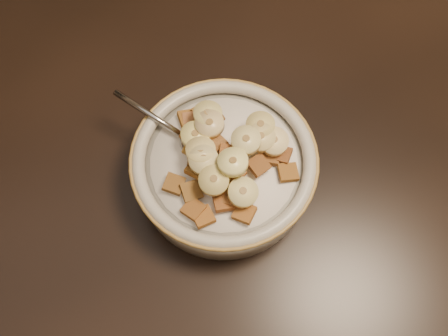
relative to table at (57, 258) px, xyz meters
name	(u,v)px	position (x,y,z in m)	size (l,w,h in m)	color
floor	(150,333)	(0.00, 0.00, -0.78)	(4.00, 4.50, 0.10)	#422816
table	(57,258)	(0.00, 0.00, 0.00)	(1.40, 0.90, 0.04)	black
cereal_bowl	(224,171)	(0.21, -0.01, 0.04)	(0.19, 0.19, 0.05)	#B3B0A7
milk	(224,162)	(0.21, -0.01, 0.07)	(0.16, 0.16, 0.00)	white
spoon	(200,147)	(0.19, 0.02, 0.07)	(0.03, 0.05, 0.01)	gray
cereal_square_0	(188,118)	(0.20, 0.06, 0.07)	(0.02, 0.02, 0.01)	brown
cereal_square_1	(192,121)	(0.20, 0.05, 0.08)	(0.02, 0.02, 0.01)	brown
cereal_square_2	(174,184)	(0.15, -0.01, 0.08)	(0.02, 0.02, 0.01)	brown
cereal_square_3	(269,156)	(0.25, -0.02, 0.07)	(0.02, 0.02, 0.01)	brown
cereal_square_4	(233,198)	(0.20, -0.05, 0.08)	(0.02, 0.02, 0.01)	brown
cereal_square_5	(192,137)	(0.19, 0.03, 0.08)	(0.02, 0.02, 0.01)	brown
cereal_square_6	(227,171)	(0.20, -0.02, 0.09)	(0.02, 0.02, 0.01)	brown
cereal_square_7	(194,148)	(0.18, 0.02, 0.08)	(0.02, 0.02, 0.01)	#945B1B
cereal_square_8	(198,159)	(0.18, 0.00, 0.08)	(0.02, 0.02, 0.01)	brown
cereal_square_9	(213,116)	(0.22, 0.04, 0.08)	(0.02, 0.02, 0.01)	brown
cereal_square_10	(216,143)	(0.21, 0.01, 0.09)	(0.02, 0.02, 0.01)	brown
cereal_square_11	(229,154)	(0.21, -0.01, 0.09)	(0.02, 0.02, 0.01)	brown
cereal_square_12	(203,216)	(0.16, -0.05, 0.07)	(0.02, 0.02, 0.01)	brown
cereal_square_13	(288,172)	(0.26, -0.05, 0.07)	(0.02, 0.02, 0.01)	brown
cereal_square_14	(203,112)	(0.21, 0.05, 0.08)	(0.02, 0.02, 0.01)	brown
cereal_square_15	(210,165)	(0.19, -0.01, 0.09)	(0.02, 0.02, 0.01)	olive
cereal_square_16	(276,140)	(0.27, -0.01, 0.07)	(0.02, 0.02, 0.01)	olive
cereal_square_17	(258,165)	(0.24, -0.03, 0.08)	(0.02, 0.02, 0.01)	brown
cereal_square_18	(191,191)	(0.16, -0.02, 0.08)	(0.02, 0.02, 0.01)	brown
cereal_square_19	(212,123)	(0.21, 0.04, 0.08)	(0.02, 0.02, 0.01)	#975B2F
cereal_square_20	(197,169)	(0.18, -0.01, 0.08)	(0.02, 0.02, 0.01)	brown
cereal_square_21	(224,202)	(0.19, -0.05, 0.08)	(0.02, 0.02, 0.01)	brown
cereal_square_22	(244,213)	(0.20, -0.07, 0.07)	(0.02, 0.02, 0.01)	brown
cereal_square_23	(281,155)	(0.27, -0.03, 0.07)	(0.02, 0.02, 0.01)	brown
cereal_square_24	(194,209)	(0.16, -0.04, 0.07)	(0.02, 0.02, 0.01)	brown
cereal_square_25	(233,174)	(0.21, -0.03, 0.09)	(0.02, 0.02, 0.01)	#99592A
banana_slice_0	(243,192)	(0.21, -0.05, 0.09)	(0.03, 0.03, 0.01)	#F8E28D
banana_slice_1	(210,124)	(0.21, 0.03, 0.09)	(0.03, 0.03, 0.01)	#CEBA85
banana_slice_2	(208,114)	(0.21, 0.04, 0.09)	(0.03, 0.03, 0.01)	tan
banana_slice_3	(201,151)	(0.19, 0.00, 0.09)	(0.03, 0.03, 0.01)	#E3D088
banana_slice_4	(274,141)	(0.26, -0.02, 0.09)	(0.03, 0.03, 0.01)	#FADE8A
banana_slice_5	(260,126)	(0.26, 0.00, 0.09)	(0.03, 0.03, 0.01)	#E8C87F
banana_slice_6	(204,160)	(0.18, -0.01, 0.09)	(0.03, 0.03, 0.01)	#D2C088
banana_slice_7	(214,180)	(0.18, -0.03, 0.09)	(0.03, 0.03, 0.01)	#D8C06E
banana_slice_8	(246,140)	(0.23, -0.01, 0.10)	(0.03, 0.03, 0.01)	#F9EA8E
banana_slice_9	(195,135)	(0.19, 0.03, 0.09)	(0.03, 0.03, 0.01)	#FFE883
banana_slice_10	(261,138)	(0.25, -0.01, 0.09)	(0.03, 0.03, 0.01)	#E4D176
banana_slice_11	(233,162)	(0.21, -0.03, 0.10)	(0.03, 0.03, 0.01)	#FFF394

